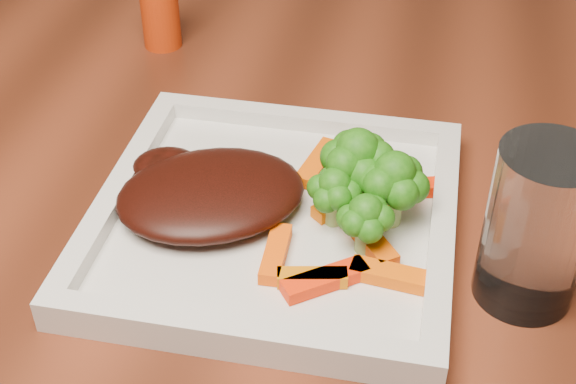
% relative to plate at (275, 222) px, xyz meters
% --- Properties ---
extents(plate, '(0.27, 0.27, 0.01)m').
position_rel_plate_xyz_m(plate, '(0.00, 0.00, 0.00)').
color(plate, silver).
rests_on(plate, dining_table).
extents(steak, '(0.18, 0.17, 0.03)m').
position_rel_plate_xyz_m(steak, '(-0.05, -0.00, 0.02)').
color(steak, black).
rests_on(steak, plate).
extents(broccoli_0, '(0.08, 0.08, 0.07)m').
position_rel_plate_xyz_m(broccoli_0, '(0.06, 0.03, 0.04)').
color(broccoli_0, '#2C6010').
rests_on(broccoli_0, plate).
extents(broccoli_1, '(0.06, 0.06, 0.06)m').
position_rel_plate_xyz_m(broccoli_1, '(0.09, 0.01, 0.04)').
color(broccoli_1, '#377313').
rests_on(broccoli_1, plate).
extents(broccoli_2, '(0.06, 0.06, 0.06)m').
position_rel_plate_xyz_m(broccoli_2, '(0.07, -0.02, 0.04)').
color(broccoli_2, '#347413').
rests_on(broccoli_2, plate).
extents(broccoli_3, '(0.06, 0.06, 0.06)m').
position_rel_plate_xyz_m(broccoli_3, '(0.04, 0.00, 0.04)').
color(broccoli_3, '#215C0F').
rests_on(broccoli_3, plate).
extents(carrot_0, '(0.06, 0.05, 0.01)m').
position_rel_plate_xyz_m(carrot_0, '(0.05, -0.07, 0.01)').
color(carrot_0, '#FF2B04').
rests_on(carrot_0, plate).
extents(carrot_1, '(0.06, 0.02, 0.01)m').
position_rel_plate_xyz_m(carrot_1, '(0.10, -0.05, 0.01)').
color(carrot_1, '#F25C03').
rests_on(carrot_1, plate).
extents(carrot_2, '(0.02, 0.06, 0.01)m').
position_rel_plate_xyz_m(carrot_2, '(0.01, -0.05, 0.01)').
color(carrot_2, '#FE5304').
rests_on(carrot_2, plate).
extents(carrot_3, '(0.06, 0.03, 0.01)m').
position_rel_plate_xyz_m(carrot_3, '(0.10, 0.05, 0.01)').
color(carrot_3, red).
rests_on(carrot_3, plate).
extents(carrot_4, '(0.03, 0.06, 0.01)m').
position_rel_plate_xyz_m(carrot_4, '(0.02, 0.07, 0.01)').
color(carrot_4, '#F05703').
rests_on(carrot_4, plate).
extents(carrot_5, '(0.05, 0.06, 0.01)m').
position_rel_plate_xyz_m(carrot_5, '(0.07, -0.02, 0.01)').
color(carrot_5, '#EA5203').
rests_on(carrot_5, plate).
extents(carrot_6, '(0.04, 0.05, 0.01)m').
position_rel_plate_xyz_m(carrot_6, '(0.05, 0.02, 0.01)').
color(carrot_6, '#F96904').
rests_on(carrot_6, plate).
extents(spice_shaker, '(0.04, 0.04, 0.09)m').
position_rel_plate_xyz_m(spice_shaker, '(-0.18, 0.27, 0.04)').
color(spice_shaker, '#BD310A').
rests_on(spice_shaker, dining_table).
extents(drinking_glass, '(0.07, 0.07, 0.12)m').
position_rel_plate_xyz_m(drinking_glass, '(0.18, -0.03, 0.05)').
color(drinking_glass, white).
rests_on(drinking_glass, dining_table).
extents(carrot_7, '(0.05, 0.02, 0.01)m').
position_rel_plate_xyz_m(carrot_7, '(0.04, -0.07, 0.01)').
color(carrot_7, orange).
rests_on(carrot_7, plate).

